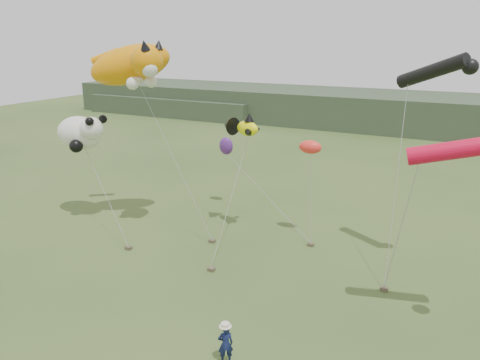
# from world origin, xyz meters

# --- Properties ---
(ground) EXTENTS (120.00, 120.00, 0.00)m
(ground) POSITION_xyz_m (0.00, 0.00, 0.00)
(ground) COLOR #385123
(ground) RESTS_ON ground
(headland) EXTENTS (90.00, 13.00, 4.00)m
(headland) POSITION_xyz_m (-3.11, 44.69, 1.92)
(headland) COLOR #2D3D28
(headland) RESTS_ON ground
(festival_attendant) EXTENTS (0.62, 0.58, 1.42)m
(festival_attendant) POSITION_xyz_m (1.91, -1.86, 0.71)
(festival_attendant) COLOR #111943
(festival_attendant) RESTS_ON ground
(sandbag_anchors) EXTENTS (12.86, 4.98, 0.16)m
(sandbag_anchors) POSITION_xyz_m (-0.94, 5.35, 0.08)
(sandbag_anchors) COLOR brown
(sandbag_anchors) RESTS_ON ground
(cat_kite) EXTENTS (5.94, 4.34, 3.06)m
(cat_kite) POSITION_xyz_m (-8.50, 6.98, 9.07)
(cat_kite) COLOR orange
(cat_kite) RESTS_ON ground
(fish_kite) EXTENTS (2.68, 1.77, 1.30)m
(fish_kite) POSITION_xyz_m (-2.93, 8.73, 5.87)
(fish_kite) COLOR #F8FF06
(fish_kite) RESTS_ON ground
(tube_kites) EXTENTS (5.13, 7.13, 3.78)m
(tube_kites) POSITION_xyz_m (7.46, 6.26, 7.94)
(tube_kites) COLOR black
(tube_kites) RESTS_ON ground
(panda_kite) EXTENTS (3.45, 2.23, 2.15)m
(panda_kite) POSITION_xyz_m (-12.03, 6.18, 5.17)
(panda_kite) COLOR white
(panda_kite) RESTS_ON ground
(misc_kites) EXTENTS (7.42, 3.08, 2.00)m
(misc_kites) POSITION_xyz_m (-2.48, 10.72, 4.43)
(misc_kites) COLOR #F83229
(misc_kites) RESTS_ON ground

